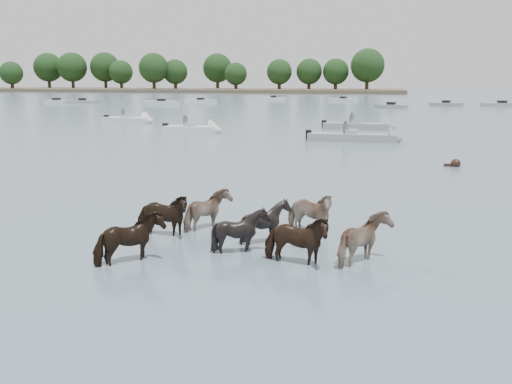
# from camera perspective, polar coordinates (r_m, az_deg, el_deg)

# --- Properties ---
(ground) EXTENTS (400.00, 400.00, 0.00)m
(ground) POSITION_cam_1_polar(r_m,az_deg,el_deg) (13.65, -6.24, -4.92)
(ground) COLOR #4E6170
(ground) RESTS_ON ground
(shoreline) EXTENTS (160.00, 30.00, 1.00)m
(shoreline) POSITION_cam_1_polar(r_m,az_deg,el_deg) (178.60, -11.93, 10.20)
(shoreline) COLOR #4C4233
(shoreline) RESTS_ON ground
(pony_herd) EXTENTS (6.36, 4.71, 1.26)m
(pony_herd) POSITION_cam_1_polar(r_m,az_deg,el_deg) (12.90, -1.13, -3.78)
(pony_herd) COLOR black
(pony_herd) RESTS_ON ground
(swimming_pony) EXTENTS (0.72, 0.44, 0.44)m
(swimming_pony) POSITION_cam_1_polar(r_m,az_deg,el_deg) (26.49, 19.69, 2.71)
(swimming_pony) COLOR black
(swimming_pony) RESTS_ON ground
(motorboat_a) EXTENTS (4.53, 1.70, 1.92)m
(motorboat_a) POSITION_cam_1_polar(r_m,az_deg,el_deg) (41.04, -5.81, 6.40)
(motorboat_a) COLOR silver
(motorboat_a) RESTS_ON ground
(motorboat_b) EXTENTS (6.11, 1.68, 1.92)m
(motorboat_b) POSITION_cam_1_polar(r_m,az_deg,el_deg) (35.76, 11.07, 5.49)
(motorboat_b) COLOR gray
(motorboat_b) RESTS_ON ground
(motorboat_c) EXTENTS (5.76, 1.74, 1.92)m
(motorboat_c) POSITION_cam_1_polar(r_m,az_deg,el_deg) (44.45, 11.29, 6.62)
(motorboat_c) COLOR gray
(motorboat_c) RESTS_ON ground
(motorboat_f) EXTENTS (5.03, 2.02, 1.92)m
(motorboat_f) POSITION_cam_1_polar(r_m,az_deg,el_deg) (51.27, -12.35, 7.20)
(motorboat_f) COLOR silver
(motorboat_f) RESTS_ON ground
(distant_flotilla) EXTENTS (101.00, 27.88, 0.93)m
(distant_flotilla) POSITION_cam_1_polar(r_m,az_deg,el_deg) (88.63, 10.32, 9.01)
(distant_flotilla) COLOR silver
(distant_flotilla) RESTS_ON ground
(treeline) EXTENTS (147.52, 23.40, 12.44)m
(treeline) POSITION_cam_1_polar(r_m,az_deg,el_deg) (180.18, -12.17, 12.20)
(treeline) COLOR #382619
(treeline) RESTS_ON ground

